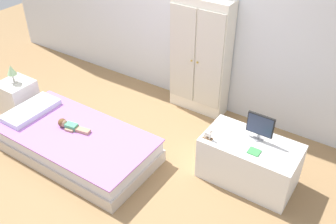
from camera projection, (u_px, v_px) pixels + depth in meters
ground_plane at (113, 161)px, 4.10m from camera, size 10.00×10.00×0.02m
bed at (76, 143)px, 4.11m from camera, size 1.77×0.89×0.29m
pillow at (31, 110)px, 4.32m from camera, size 0.32×0.64×0.06m
doll at (68, 125)px, 4.08m from camera, size 0.39×0.15×0.10m
nightstand at (19, 98)px, 4.73m from camera, size 0.38×0.38×0.44m
table_lamp at (11, 71)px, 4.51m from camera, size 0.12×0.12×0.24m
wardrobe at (200, 57)px, 4.52m from camera, size 0.72×0.28×1.46m
tv_stand at (249, 161)px, 3.73m from camera, size 0.93×0.51×0.48m
tv_monitor at (260, 126)px, 3.55m from camera, size 0.26×0.10×0.28m
rocking_horse_toy at (209, 134)px, 3.61m from camera, size 0.10×0.04×0.12m
book_green at (254, 152)px, 3.48m from camera, size 0.11×0.10×0.01m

